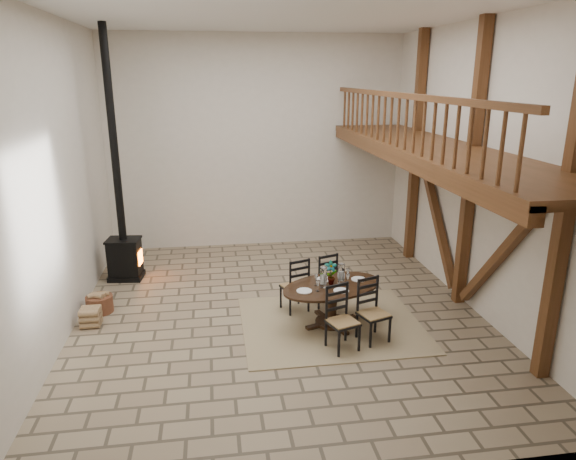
{
  "coord_description": "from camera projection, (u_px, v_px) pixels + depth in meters",
  "views": [
    {
      "loc": [
        -1.09,
        -8.26,
        4.07
      ],
      "look_at": [
        0.22,
        0.4,
        1.42
      ],
      "focal_mm": 32.0,
      "sensor_mm": 36.0,
      "label": 1
    }
  ],
  "objects": [
    {
      "name": "room_shell",
      "position": [
        350.0,
        142.0,
        8.45
      ],
      "size": [
        7.02,
        8.02,
        5.01
      ],
      "color": "silver",
      "rests_on": "ground"
    },
    {
      "name": "wood_stove",
      "position": [
        122.0,
        227.0,
        10.37
      ],
      "size": [
        0.72,
        0.59,
        5.0
      ],
      "rotation": [
        0.0,
        0.0,
        -0.11
      ],
      "color": "black",
      "rests_on": "ground"
    },
    {
      "name": "ground",
      "position": [
        279.0,
        313.0,
        9.15
      ],
      "size": [
        8.0,
        8.0,
        0.0
      ],
      "primitive_type": "plane",
      "color": "gray",
      "rests_on": "ground"
    },
    {
      "name": "log_stack",
      "position": [
        91.0,
        317.0,
        8.63
      ],
      "size": [
        0.32,
        0.33,
        0.33
      ],
      "rotation": [
        0.0,
        0.0,
        -0.01
      ],
      "color": "tan",
      "rests_on": "ground"
    },
    {
      "name": "rug",
      "position": [
        331.0,
        324.0,
        8.71
      ],
      "size": [
        3.0,
        2.5,
        0.02
      ],
      "primitive_type": "cube",
      "color": "tan",
      "rests_on": "ground"
    },
    {
      "name": "dining_table",
      "position": [
        332.0,
        302.0,
        8.6
      ],
      "size": [
        2.01,
        2.18,
        1.13
      ],
      "rotation": [
        0.0,
        0.0,
        0.33
      ],
      "color": "black",
      "rests_on": "ground"
    },
    {
      "name": "log_basket",
      "position": [
        100.0,
        303.0,
        9.14
      ],
      "size": [
        0.47,
        0.47,
        0.39
      ],
      "rotation": [
        0.0,
        0.0,
        0.16
      ],
      "color": "brown",
      "rests_on": "ground"
    }
  ]
}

